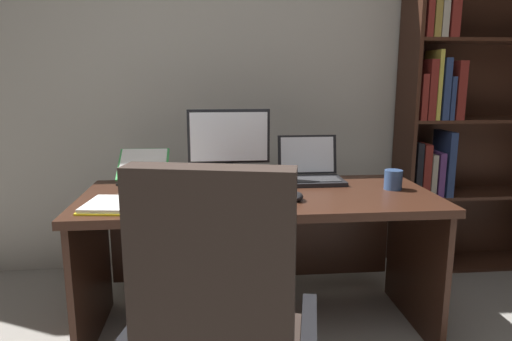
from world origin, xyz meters
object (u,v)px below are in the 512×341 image
(desk, at_px, (257,226))
(reading_stand_with_book, at_px, (143,167))
(notepad, at_px, (193,192))
(coffee_mug, at_px, (393,180))
(laptop, at_px, (310,172))
(open_binder, at_px, (135,205))
(bookshelf, at_px, (454,126))
(computer_mouse, at_px, (296,196))
(pen, at_px, (197,190))
(monitor, at_px, (229,147))
(keyboard, at_px, (233,199))

(desk, height_order, reading_stand_with_book, reading_stand_with_book)
(notepad, height_order, coffee_mug, coffee_mug)
(laptop, relative_size, open_binder, 0.71)
(bookshelf, distance_m, computer_mouse, 1.53)
(pen, xyz_separation_m, coffee_mug, (1.01, -0.03, 0.04))
(reading_stand_with_book, xyz_separation_m, pen, (0.30, -0.27, -0.07))
(desk, distance_m, laptop, 0.44)
(open_binder, xyz_separation_m, coffee_mug, (1.27, 0.22, 0.04))
(reading_stand_with_book, xyz_separation_m, open_binder, (0.04, -0.51, -0.07))
(monitor, height_order, notepad, monitor)
(laptop, bearing_deg, keyboard, -138.45)
(desk, bearing_deg, laptop, 28.91)
(notepad, bearing_deg, open_binder, -135.09)
(monitor, height_order, pen, monitor)
(computer_mouse, relative_size, reading_stand_with_book, 0.38)
(monitor, xyz_separation_m, keyboard, (0.00, -0.40, -0.19))
(keyboard, bearing_deg, pen, 131.66)
(open_binder, distance_m, coffee_mug, 1.29)
(laptop, bearing_deg, bookshelf, 23.76)
(monitor, relative_size, laptop, 1.31)
(monitor, xyz_separation_m, reading_stand_with_book, (-0.47, 0.06, -0.12))
(notepad, height_order, pen, pen)
(keyboard, bearing_deg, bookshelf, 29.77)
(monitor, bearing_deg, laptop, 0.36)
(open_binder, distance_m, notepad, 0.34)
(laptop, distance_m, pen, 0.66)
(bookshelf, height_order, monitor, bookshelf)
(keyboard, height_order, pen, keyboard)
(open_binder, bearing_deg, desk, 32.90)
(keyboard, bearing_deg, monitor, 90.00)
(reading_stand_with_book, distance_m, coffee_mug, 1.34)
(reading_stand_with_book, height_order, pen, reading_stand_with_book)
(open_binder, bearing_deg, laptop, 34.02)
(monitor, xyz_separation_m, open_binder, (-0.44, -0.45, -0.19))
(monitor, bearing_deg, reading_stand_with_book, 172.59)
(desk, height_order, notepad, notepad)
(bookshelf, relative_size, notepad, 9.84)
(computer_mouse, bearing_deg, open_binder, -176.11)
(laptop, relative_size, notepad, 1.62)
(desk, xyz_separation_m, notepad, (-0.33, -0.03, 0.20))
(laptop, height_order, keyboard, laptop)
(desk, relative_size, laptop, 5.15)
(monitor, relative_size, keyboard, 1.06)
(open_binder, bearing_deg, bookshelf, 32.30)
(reading_stand_with_book, xyz_separation_m, notepad, (0.28, -0.27, -0.08))
(desk, bearing_deg, computer_mouse, -54.31)
(keyboard, bearing_deg, laptop, 41.55)
(keyboard, xyz_separation_m, reading_stand_with_book, (-0.47, 0.46, 0.07))
(laptop, height_order, reading_stand_with_book, laptop)
(monitor, bearing_deg, bookshelf, 17.33)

